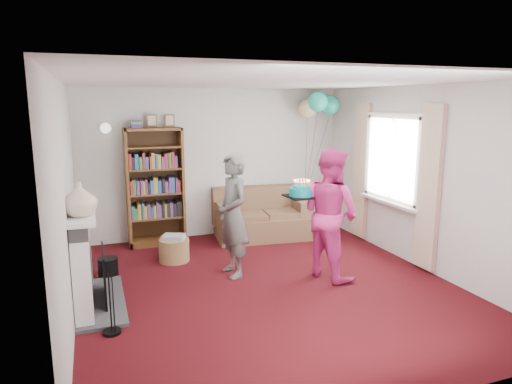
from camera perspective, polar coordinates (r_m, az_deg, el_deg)
name	(u,v)px	position (r m, az deg, el deg)	size (l,w,h in m)	color
ground	(268,286)	(5.84, 1.51, -11.68)	(5.00, 5.00, 0.00)	#37080F
wall_back	(215,163)	(7.84, -5.16, 3.65)	(4.50, 0.02, 2.50)	silver
wall_left	(66,202)	(5.12, -22.68, -1.17)	(0.02, 5.00, 2.50)	silver
wall_right	(422,178)	(6.64, 20.05, 1.66)	(0.02, 5.00, 2.50)	silver
ceiling	(269,81)	(5.39, 1.64, 13.68)	(4.50, 5.00, 0.01)	white
fireplace	(88,262)	(5.49, -20.21, -8.19)	(0.55, 1.80, 1.12)	#3F3F42
window_bay	(392,175)	(7.08, 16.59, 2.03)	(0.14, 2.02, 2.20)	white
wall_sconce	(105,128)	(7.39, -18.30, 7.59)	(0.16, 0.23, 0.16)	gold
bookcase	(155,188)	(7.49, -12.55, 0.53)	(0.89, 0.42, 2.09)	#472B14
sofa	(262,218)	(7.81, 0.76, -3.30)	(1.59, 0.84, 0.84)	brown
wicker_basket	(174,249)	(6.76, -10.21, -7.04)	(0.44, 0.44, 0.39)	olive
person_striped	(233,215)	(5.98, -2.89, -2.93)	(0.59, 0.39, 1.63)	black
person_magenta	(330,213)	(6.00, 9.25, -2.65)	(0.83, 0.64, 1.70)	#CA2875
birthday_cake	(302,192)	(5.90, 5.73, 0.01)	(0.38, 0.38, 0.22)	black
balloons	(318,105)	(7.92, 7.82, 10.70)	(0.72, 0.71, 1.80)	#3F3F3F
mantel_vase	(80,199)	(4.96, -21.19, -0.81)	(0.34, 0.34, 0.36)	beige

